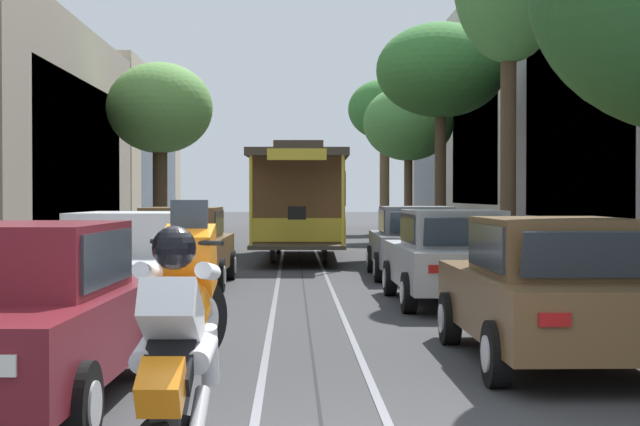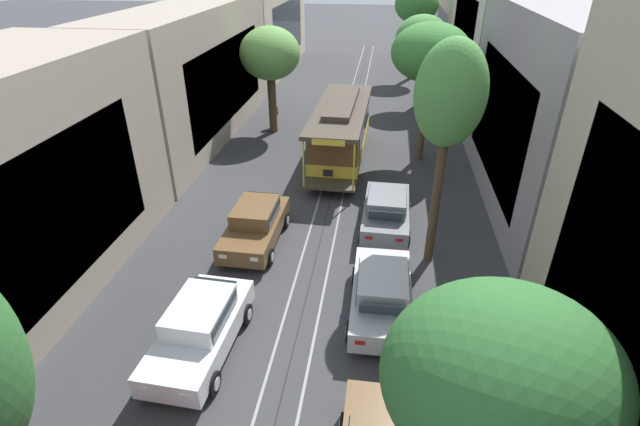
{
  "view_description": "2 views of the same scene",
  "coord_description": "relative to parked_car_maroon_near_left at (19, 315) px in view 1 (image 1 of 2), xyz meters",
  "views": [
    {
      "loc": [
        -0.23,
        -6.4,
        1.82
      ],
      "look_at": [
        0.66,
        24.43,
        1.27
      ],
      "focal_mm": 54.58,
      "sensor_mm": 36.0,
      "label": 1
    },
    {
      "loc": [
        2.09,
        -1.72,
        10.07
      ],
      "look_at": [
        0.0,
        13.6,
        1.32
      ],
      "focal_mm": 26.42,
      "sensor_mm": 36.0,
      "label": 2
    }
  ],
  "objects": [
    {
      "name": "parked_car_brown_near_right",
      "position": [
        5.15,
        2.04,
        0.0
      ],
      "size": [
        2.01,
        4.37,
        1.58
      ],
      "color": "brown",
      "rests_on": "ground"
    },
    {
      "name": "ground_plane",
      "position": [
        2.57,
        19.67,
        -0.8
      ],
      "size": [
        160.0,
        160.0,
        0.0
      ],
      "primitive_type": "plane",
      "color": "#38383A"
    },
    {
      "name": "street_tree_kerb_right_mid",
      "position": [
        6.81,
        20.72,
        4.75
      ],
      "size": [
        3.88,
        4.04,
        7.0
      ],
      "color": "brown",
      "rests_on": "ground"
    },
    {
      "name": "pedestrian_on_left_pavement",
      "position": [
        -2.15,
        24.66,
        0.14
      ],
      "size": [
        0.55,
        0.24,
        1.66
      ],
      "color": "black",
      "rests_on": "ground"
    },
    {
      "name": "building_facade_right",
      "position": [
        12.07,
        21.76,
        3.64
      ],
      "size": [
        5.64,
        53.79,
        9.95
      ],
      "color": "#BCAD93",
      "rests_on": "ground"
    },
    {
      "name": "parked_car_maroon_near_left",
      "position": [
        0.0,
        0.0,
        0.0
      ],
      "size": [
        2.12,
        4.41,
        1.58
      ],
      "color": "maroon",
      "rests_on": "ground"
    },
    {
      "name": "parked_car_grey_mid_right",
      "position": [
        5.07,
        13.15,
        0.0
      ],
      "size": [
        2.07,
        4.39,
        1.58
      ],
      "color": "slate",
      "rests_on": "ground"
    },
    {
      "name": "parked_car_white_second_left",
      "position": [
        0.0,
        5.63,
        0.0
      ],
      "size": [
        2.15,
        4.42,
        1.58
      ],
      "color": "silver",
      "rests_on": "ground"
    },
    {
      "name": "street_tree_kerb_right_far",
      "position": [
        6.84,
        38.77,
        5.1
      ],
      "size": [
        3.56,
        3.15,
        7.49
      ],
      "color": "brown",
      "rests_on": "ground"
    },
    {
      "name": "building_facade_left",
      "position": [
        -6.9,
        23.66,
        2.97
      ],
      "size": [
        5.55,
        53.79,
        7.87
      ],
      "color": "gray",
      "rests_on": "ground"
    },
    {
      "name": "motorcycle_with_rider",
      "position": [
        1.66,
        -2.51,
        0.14
      ],
      "size": [
        0.5,
        1.86,
        1.79
      ],
      "color": "black",
      "rests_on": "ground"
    },
    {
      "name": "parked_car_brown_mid_left",
      "position": [
        0.11,
        11.33,
        0.0
      ],
      "size": [
        2.05,
        4.38,
        1.58
      ],
      "color": "brown",
      "rests_on": "ground"
    },
    {
      "name": "parked_car_silver_second_right",
      "position": [
        5.01,
        7.84,
        0.0
      ],
      "size": [
        2.02,
        4.37,
        1.58
      ],
      "color": "#B7B7BC",
      "rests_on": "ground"
    },
    {
      "name": "street_tree_kerb_left_second",
      "position": [
        -2.02,
        23.89,
        3.86
      ],
      "size": [
        3.49,
        3.77,
        6.22
      ],
      "color": "#4C3826",
      "rests_on": "ground"
    },
    {
      "name": "trolley_track_rails",
      "position": [
        2.57,
        23.08,
        -0.79
      ],
      "size": [
        1.14,
        62.09,
        0.01
      ],
      "color": "gray",
      "rests_on": "ground"
    },
    {
      "name": "cable_car_trolley",
      "position": [
        2.57,
        19.9,
        0.86
      ],
      "size": [
        2.77,
        9.17,
        3.28
      ],
      "color": "brown",
      "rests_on": "ground"
    },
    {
      "name": "street_tree_kerb_right_fourth",
      "position": [
        6.99,
        30.37,
        3.89
      ],
      "size": [
        3.61,
        3.44,
        6.22
      ],
      "color": "brown",
      "rests_on": "ground"
    }
  ]
}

